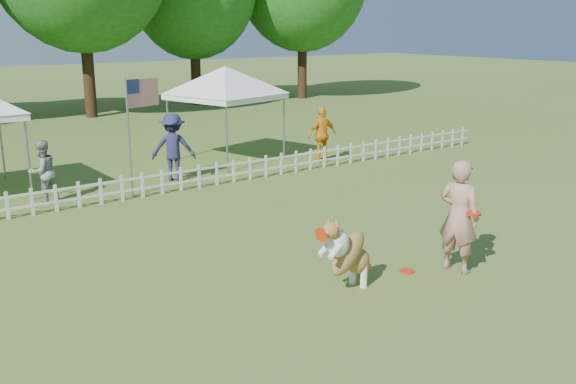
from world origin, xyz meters
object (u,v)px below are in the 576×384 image
Objects in this scene: dog at (349,253)px; spectator_b at (173,147)px; canopy_tent_right at (226,115)px; flag_pole at (129,138)px; frisbee_on_turf at (407,271)px; spectator_c at (322,135)px; spectator_a at (43,171)px; handler at (459,216)px.

spectator_b is at bearing 70.96° from dog.
canopy_tent_right is at bearing -120.16° from spectator_b.
dog is 7.27m from flag_pole.
frisbee_on_turf is 8.80m from spectator_c.
flag_pole is 2.07m from spectator_a.
dog is 0.45× the size of canopy_tent_right.
spectator_c is at bearing -55.82° from canopy_tent_right.
dog is 0.43× the size of flag_pole.
spectator_a is at bearing 1.36° from spectator_c.
canopy_tent_right is (3.50, 9.47, 0.75)m from dog.
spectator_b reaches higher than dog.
spectator_c is (2.13, -1.87, -0.54)m from canopy_tent_right.
spectator_b is (3.36, 0.19, 0.16)m from spectator_a.
canopy_tent_right reaches higher than handler.
canopy_tent_right is at bearing 76.81° from frisbee_on_turf.
spectator_b is 4.58m from spectator_c.
canopy_tent_right is at bearing -22.73° from handler.
frisbee_on_turf is at bearing -96.36° from flag_pole.
spectator_b is (1.53, 0.88, -0.52)m from flag_pole.
dog is 1.41m from frisbee_on_turf.
handler reaches higher than spectator_b.
flag_pole reaches higher than handler.
flag_pole reaches higher than frisbee_on_turf.
handler is 7.48× the size of frisbee_on_turf.
dog is at bearing 85.39° from spectator_a.
flag_pole is 1.71× the size of spectator_c.
dog reaches higher than frisbee_on_turf.
canopy_tent_right is at bearing -37.73° from spectator_c.
frisbee_on_turf is at bearing 44.03° from handler.
flag_pole is 1.84m from spectator_b.
spectator_a is at bearing 114.24° from frisbee_on_turf.
canopy_tent_right reaches higher than spectator_c.
handler is at bearing -92.32° from flag_pole.
dog is 0.74× the size of spectator_c.
spectator_b is (-0.20, 8.10, 0.86)m from frisbee_on_turf.
spectator_b is at bearing -2.64° from spectator_c.
dog is 4.83× the size of frisbee_on_turf.
spectator_c is at bearing 157.18° from spectator_a.
canopy_tent_right is at bearing 174.54° from spectator_a.
spectator_c is (7.91, -0.29, 0.10)m from spectator_a.
spectator_a is (-4.24, 8.33, -0.22)m from handler.
spectator_b is at bearing 162.62° from spectator_a.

